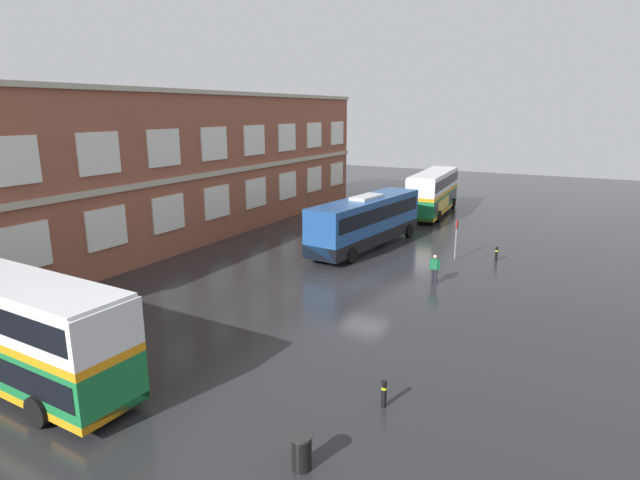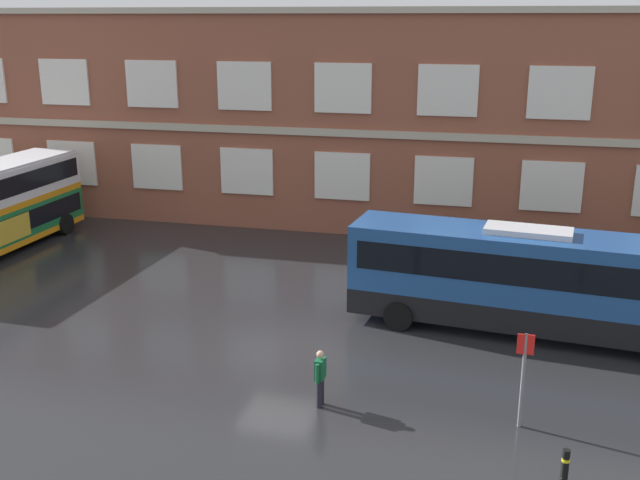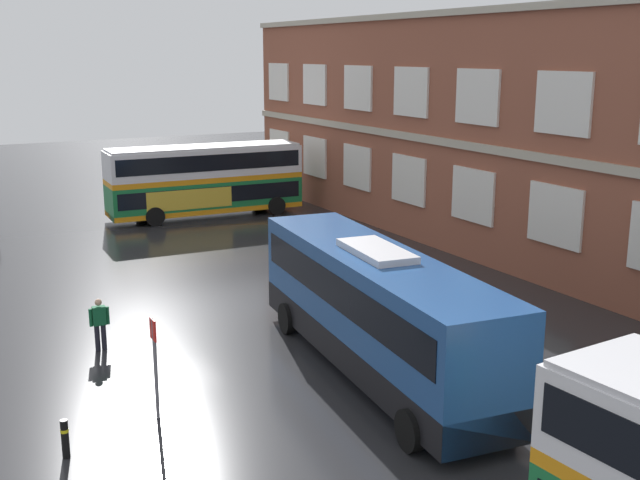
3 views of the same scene
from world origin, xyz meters
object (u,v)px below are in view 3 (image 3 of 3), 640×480
Objects in this scene: waiting_passenger at (100,322)px; bus_stand_flag at (155,358)px; double_decker_near at (205,179)px; safety_bollard_east at (65,438)px; touring_coach at (375,310)px.

waiting_passenger is 0.63× the size of bus_stand_flag.
bus_stand_flag is at bearing -23.00° from double_decker_near.
safety_bollard_east is at bearing -26.95° from double_decker_near.
touring_coach reaches higher than bus_stand_flag.
safety_bollard_east is at bearing -19.64° from waiting_passenger.
touring_coach is at bearing 95.54° from safety_bollard_east.
safety_bollard_east is (0.99, -2.49, -1.14)m from bus_stand_flag.
waiting_passenger is 6.89m from safety_bollard_east.
touring_coach is 6.54m from bus_stand_flag.
touring_coach is 9.17m from safety_bollard_east.
double_decker_near is 20.93m from waiting_passenger.
waiting_passenger is at bearing -29.34° from double_decker_near.
touring_coach is 12.85× the size of safety_bollard_east.
safety_bollard_east is (24.69, -12.55, -1.66)m from double_decker_near.
double_decker_near is 0.91× the size of touring_coach.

